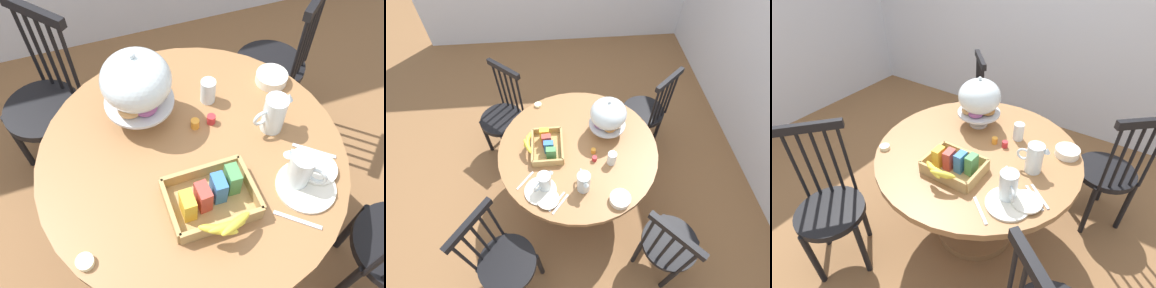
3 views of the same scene
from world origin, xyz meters
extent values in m
plane|color=brown|center=(0.00, 0.00, 0.00)|extent=(10.00, 10.00, 0.00)
cylinder|color=olive|center=(0.14, 0.10, 0.72)|extent=(1.21, 1.21, 0.04)
cylinder|color=brown|center=(0.14, 0.10, 0.39)|extent=(0.14, 0.14, 0.63)
cylinder|color=brown|center=(0.14, 0.10, 0.03)|extent=(0.56, 0.56, 0.06)
cylinder|color=black|center=(-0.45, 0.79, 0.45)|extent=(0.40, 0.40, 0.04)
cylinder|color=black|center=(-0.65, 0.81, 0.23)|extent=(0.04, 0.04, 0.45)
cylinder|color=black|center=(-0.46, 0.60, 0.23)|extent=(0.04, 0.04, 0.45)
cylinder|color=black|center=(-0.43, 0.99, 0.23)|extent=(0.04, 0.04, 0.45)
cylinder|color=black|center=(-0.25, 0.78, 0.23)|extent=(0.04, 0.04, 0.45)
cylinder|color=black|center=(-0.42, 1.00, 0.69)|extent=(0.02, 0.02, 0.48)
cylinder|color=black|center=(-0.37, 0.95, 0.69)|extent=(0.02, 0.02, 0.48)
cylinder|color=black|center=(-0.33, 0.90, 0.69)|extent=(0.02, 0.02, 0.48)
cylinder|color=black|center=(-0.28, 0.84, 0.69)|extent=(0.02, 0.02, 0.48)
cylinder|color=black|center=(-0.24, 0.79, 0.69)|extent=(0.02, 0.02, 0.48)
cube|color=black|center=(-0.33, 0.90, 0.95)|extent=(0.26, 0.30, 0.05)
cylinder|color=black|center=(0.83, -0.25, 0.23)|extent=(0.04, 0.04, 0.45)
cylinder|color=black|center=(0.66, -0.47, 0.23)|extent=(0.04, 0.04, 0.45)
cylinder|color=black|center=(0.82, 0.70, 0.45)|extent=(0.40, 0.40, 0.04)
cylinder|color=black|center=(0.83, 0.90, 0.23)|extent=(0.04, 0.04, 0.45)
cylinder|color=black|center=(0.62, 0.72, 0.23)|extent=(0.04, 0.04, 0.45)
cylinder|color=black|center=(1.02, 0.69, 0.23)|extent=(0.04, 0.04, 0.45)
cylinder|color=black|center=(0.81, 0.51, 0.23)|extent=(0.04, 0.04, 0.45)
cylinder|color=black|center=(1.03, 0.68, 0.69)|extent=(0.02, 0.02, 0.48)
cylinder|color=black|center=(0.98, 0.63, 0.69)|extent=(0.02, 0.02, 0.48)
cylinder|color=black|center=(0.92, 0.58, 0.69)|extent=(0.02, 0.02, 0.48)
cylinder|color=black|center=(0.87, 0.54, 0.69)|extent=(0.02, 0.02, 0.48)
cylinder|color=black|center=(0.82, 0.49, 0.69)|extent=(0.02, 0.02, 0.48)
cylinder|color=silver|center=(0.00, 0.34, 0.75)|extent=(0.12, 0.12, 0.02)
cylinder|color=silver|center=(0.00, 0.34, 0.79)|extent=(0.03, 0.03, 0.09)
cylinder|color=silver|center=(0.00, 0.34, 0.84)|extent=(0.28, 0.28, 0.01)
torus|color=#B27033|center=(0.06, 0.35, 0.86)|extent=(0.10, 0.10, 0.03)
torus|color=#D19347|center=(0.02, 0.40, 0.86)|extent=(0.10, 0.10, 0.03)
torus|color=#935628|center=(-0.03, 0.36, 0.86)|extent=(0.10, 0.10, 0.03)
torus|color=tan|center=(-0.05, 0.29, 0.86)|extent=(0.10, 0.10, 0.03)
torus|color=#994C84|center=(0.01, 0.28, 0.86)|extent=(0.10, 0.10, 0.03)
ellipsoid|color=silver|center=(0.00, 0.34, 0.95)|extent=(0.27, 0.27, 0.22)
sphere|color=silver|center=(0.00, 0.34, 1.07)|extent=(0.02, 0.02, 0.02)
cylinder|color=silver|center=(0.46, -0.15, 0.82)|extent=(0.09, 0.09, 0.16)
cylinder|color=orange|center=(0.46, -0.15, 0.80)|extent=(0.08, 0.08, 0.11)
cone|color=silver|center=(0.42, -0.10, 0.89)|extent=(0.05, 0.05, 0.03)
torus|color=silver|center=(0.50, -0.19, 0.83)|extent=(0.06, 0.07, 0.07)
cylinder|color=silver|center=(0.48, 0.11, 0.82)|extent=(0.09, 0.09, 0.17)
cylinder|color=white|center=(0.48, 0.11, 0.80)|extent=(0.08, 0.08, 0.11)
cone|color=silver|center=(0.54, 0.12, 0.89)|extent=(0.04, 0.04, 0.03)
torus|color=silver|center=(0.42, 0.10, 0.83)|extent=(0.08, 0.03, 0.07)
cube|color=tan|center=(0.13, -0.13, 0.75)|extent=(0.30, 0.22, 0.01)
cube|color=tan|center=(0.13, -0.24, 0.78)|extent=(0.30, 0.02, 0.07)
cube|color=tan|center=(0.13, -0.02, 0.78)|extent=(0.30, 0.02, 0.07)
cube|color=tan|center=(-0.02, -0.13, 0.78)|extent=(0.02, 0.22, 0.07)
cube|color=tan|center=(0.28, -0.13, 0.78)|extent=(0.02, 0.22, 0.07)
cube|color=gold|center=(0.04, -0.14, 0.81)|extent=(0.04, 0.07, 0.11)
cube|color=#B23D33|center=(0.10, -0.13, 0.81)|extent=(0.05, 0.07, 0.11)
cube|color=#336BAD|center=(0.16, -0.11, 0.81)|extent=(0.05, 0.07, 0.11)
cube|color=#47894C|center=(0.22, -0.10, 0.81)|extent=(0.05, 0.07, 0.11)
ellipsoid|color=yellow|center=(0.10, -0.27, 0.84)|extent=(0.14, 0.08, 0.05)
ellipsoid|color=yellow|center=(0.13, -0.27, 0.84)|extent=(0.13, 0.03, 0.05)
ellipsoid|color=yellow|center=(0.16, -0.27, 0.84)|extent=(0.14, 0.08, 0.05)
cylinder|color=white|center=(0.48, -0.18, 0.75)|extent=(0.22, 0.22, 0.01)
cylinder|color=white|center=(0.55, -0.13, 0.76)|extent=(0.15, 0.15, 0.01)
cylinder|color=white|center=(0.60, 0.35, 0.76)|extent=(0.14, 0.14, 0.04)
cylinder|color=silver|center=(0.29, 0.34, 0.80)|extent=(0.06, 0.06, 0.11)
cylinder|color=beige|center=(-0.33, -0.20, 0.75)|extent=(0.06, 0.06, 0.02)
cylinder|color=#B7282D|center=(0.26, 0.22, 0.76)|extent=(0.04, 0.04, 0.04)
cylinder|color=orange|center=(0.19, 0.22, 0.76)|extent=(0.04, 0.04, 0.04)
cube|color=silver|center=(0.57, -0.08, 0.74)|extent=(0.14, 0.12, 0.01)
cube|color=silver|center=(0.59, -0.05, 0.74)|extent=(0.14, 0.12, 0.01)
cube|color=silver|center=(0.39, -0.29, 0.74)|extent=(0.14, 0.12, 0.01)
camera|label=1|loc=(-0.13, -0.68, 1.97)|focal=35.57mm
camera|label=2|loc=(1.41, -0.01, 2.52)|focal=26.84mm
camera|label=3|loc=(0.82, -1.08, 1.80)|focal=27.02mm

